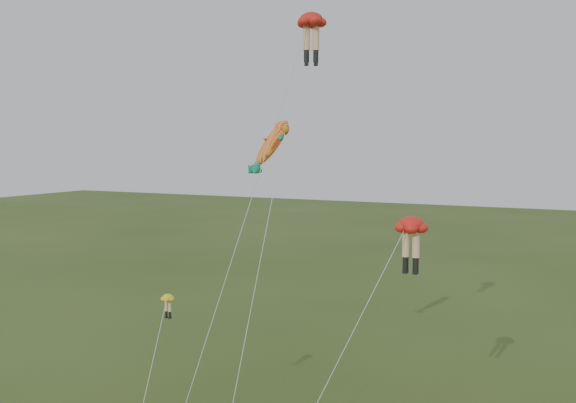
% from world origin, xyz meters
% --- Properties ---
extents(legs_kite_red_high, '(5.14, 9.64, 22.98)m').
position_xyz_m(legs_kite_red_high, '(1.37, 8.71, 22.09)').
color(legs_kite_red_high, red).
rests_on(legs_kite_red_high, ground).
extents(legs_kite_red_mid, '(5.12, 9.81, 12.85)m').
position_xyz_m(legs_kite_red_mid, '(7.13, 7.41, 12.11)').
color(legs_kite_red_mid, red).
rests_on(legs_kite_red_mid, ground).
extents(legs_kite_yellow, '(4.68, 10.18, 8.25)m').
position_xyz_m(legs_kite_yellow, '(-5.09, 4.68, 7.28)').
color(legs_kite_yellow, yellow).
rests_on(legs_kite_yellow, ground).
extents(fish_kite, '(4.27, 13.50, 17.81)m').
position_xyz_m(fish_kite, '(-1.31, 9.66, 16.20)').
color(fish_kite, '#FFA120').
rests_on(fish_kite, ground).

